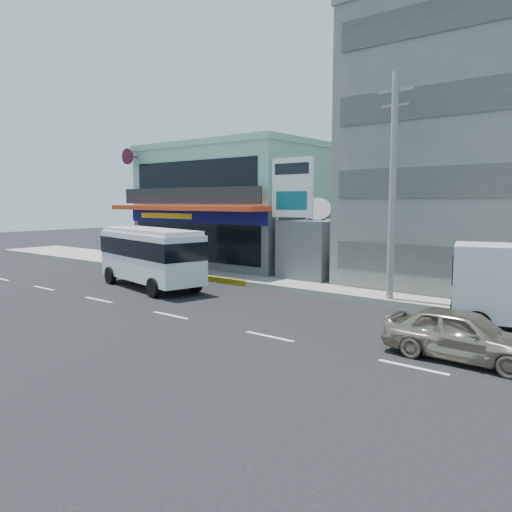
{
  "coord_description": "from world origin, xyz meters",
  "views": [
    {
      "loc": [
        15.02,
        -13.12,
        4.58
      ],
      "look_at": [
        1.51,
        3.59,
        2.2
      ],
      "focal_mm": 35.0,
      "sensor_mm": 36.0,
      "label": 1
    }
  ],
  "objects_px": {
    "shop_building": "(244,209)",
    "utility_pole_near": "(393,188)",
    "sedan": "(462,335)",
    "satellite_dish": "(318,219)",
    "motorcycle_rider": "(184,277)",
    "minibus": "(150,253)",
    "billboard": "(292,194)"
  },
  "relations": [
    {
      "from": "satellite_dish",
      "to": "sedan",
      "type": "xyz_separation_m",
      "value": [
        10.84,
        -9.5,
        -2.82
      ]
    },
    {
      "from": "satellite_dish",
      "to": "minibus",
      "type": "bearing_deg",
      "value": -127.76
    },
    {
      "from": "billboard",
      "to": "minibus",
      "type": "height_order",
      "value": "billboard"
    },
    {
      "from": "minibus",
      "to": "sedan",
      "type": "height_order",
      "value": "minibus"
    },
    {
      "from": "utility_pole_near",
      "to": "motorcycle_rider",
      "type": "relative_size",
      "value": 5.14
    },
    {
      "from": "sedan",
      "to": "shop_building",
      "type": "bearing_deg",
      "value": 57.52
    },
    {
      "from": "billboard",
      "to": "utility_pole_near",
      "type": "height_order",
      "value": "utility_pole_near"
    },
    {
      "from": "satellite_dish",
      "to": "motorcycle_rider",
      "type": "relative_size",
      "value": 0.77
    },
    {
      "from": "shop_building",
      "to": "motorcycle_rider",
      "type": "bearing_deg",
      "value": -67.21
    },
    {
      "from": "shop_building",
      "to": "billboard",
      "type": "distance_m",
      "value": 8.92
    },
    {
      "from": "satellite_dish",
      "to": "billboard",
      "type": "distance_m",
      "value": 2.31
    },
    {
      "from": "minibus",
      "to": "motorcycle_rider",
      "type": "relative_size",
      "value": 4.01
    },
    {
      "from": "shop_building",
      "to": "utility_pole_near",
      "type": "relative_size",
      "value": 1.24
    },
    {
      "from": "shop_building",
      "to": "sedan",
      "type": "xyz_separation_m",
      "value": [
        18.84,
        -12.45,
        -3.24
      ]
    },
    {
      "from": "utility_pole_near",
      "to": "sedan",
      "type": "height_order",
      "value": "utility_pole_near"
    },
    {
      "from": "shop_building",
      "to": "minibus",
      "type": "distance_m",
      "value": 10.76
    },
    {
      "from": "shop_building",
      "to": "utility_pole_near",
      "type": "bearing_deg",
      "value": -25.06
    },
    {
      "from": "billboard",
      "to": "motorcycle_rider",
      "type": "bearing_deg",
      "value": -126.25
    },
    {
      "from": "satellite_dish",
      "to": "billboard",
      "type": "relative_size",
      "value": 0.22
    },
    {
      "from": "shop_building",
      "to": "satellite_dish",
      "type": "xyz_separation_m",
      "value": [
        8.0,
        -2.95,
        -0.42
      ]
    },
    {
      "from": "billboard",
      "to": "motorcycle_rider",
      "type": "relative_size",
      "value": 3.55
    },
    {
      "from": "billboard",
      "to": "minibus",
      "type": "bearing_deg",
      "value": -133.1
    },
    {
      "from": "satellite_dish",
      "to": "motorcycle_rider",
      "type": "xyz_separation_m",
      "value": [
        -4.0,
        -6.57,
        -2.93
      ]
    },
    {
      "from": "shop_building",
      "to": "billboard",
      "type": "relative_size",
      "value": 1.8
    },
    {
      "from": "utility_pole_near",
      "to": "sedan",
      "type": "xyz_separation_m",
      "value": [
        4.84,
        -5.9,
        -4.4
      ]
    },
    {
      "from": "satellite_dish",
      "to": "motorcycle_rider",
      "type": "distance_m",
      "value": 8.23
    },
    {
      "from": "shop_building",
      "to": "sedan",
      "type": "relative_size",
      "value": 2.8
    },
    {
      "from": "sedan",
      "to": "utility_pole_near",
      "type": "bearing_deg",
      "value": 40.34
    },
    {
      "from": "billboard",
      "to": "minibus",
      "type": "distance_m",
      "value": 8.2
    },
    {
      "from": "satellite_dish",
      "to": "shop_building",
      "type": "bearing_deg",
      "value": 159.79
    },
    {
      "from": "shop_building",
      "to": "sedan",
      "type": "distance_m",
      "value": 22.81
    },
    {
      "from": "billboard",
      "to": "sedan",
      "type": "bearing_deg",
      "value": -34.17
    }
  ]
}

